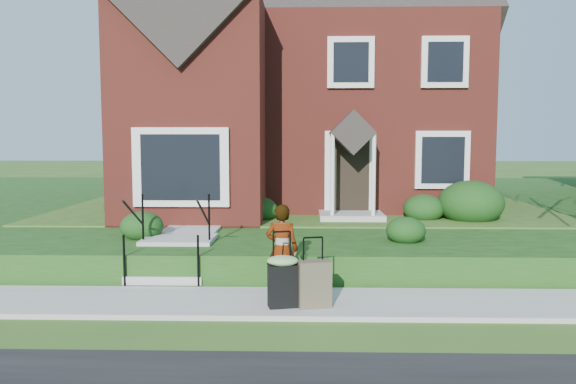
{
  "coord_description": "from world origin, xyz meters",
  "views": [
    {
      "loc": [
        -0.05,
        -8.71,
        2.64
      ],
      "look_at": [
        -0.31,
        2.0,
        1.63
      ],
      "focal_mm": 35.0,
      "sensor_mm": 36.0,
      "label": 1
    }
  ],
  "objects_px": {
    "suitcase_olive": "(314,284)",
    "woman": "(282,249)",
    "front_steps": "(174,252)",
    "suitcase_black": "(283,278)"
  },
  "relations": [
    {
      "from": "suitcase_olive",
      "to": "woman",
      "type": "bearing_deg",
      "value": 113.31
    },
    {
      "from": "woman",
      "to": "suitcase_olive",
      "type": "distance_m",
      "value": 0.97
    },
    {
      "from": "front_steps",
      "to": "woman",
      "type": "distance_m",
      "value": 2.6
    },
    {
      "from": "front_steps",
      "to": "suitcase_olive",
      "type": "xyz_separation_m",
      "value": [
        2.64,
        -2.17,
        -0.04
      ]
    },
    {
      "from": "suitcase_black",
      "to": "woman",
      "type": "bearing_deg",
      "value": 79.93
    },
    {
      "from": "suitcase_black",
      "to": "suitcase_olive",
      "type": "height_order",
      "value": "suitcase_black"
    },
    {
      "from": "front_steps",
      "to": "suitcase_olive",
      "type": "relative_size",
      "value": 1.88
    },
    {
      "from": "suitcase_black",
      "to": "front_steps",
      "type": "bearing_deg",
      "value": 121.67
    },
    {
      "from": "front_steps",
      "to": "suitcase_black",
      "type": "height_order",
      "value": "front_steps"
    },
    {
      "from": "suitcase_olive",
      "to": "suitcase_black",
      "type": "bearing_deg",
      "value": 169.47
    }
  ]
}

